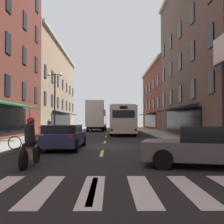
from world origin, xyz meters
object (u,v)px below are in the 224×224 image
object	(u,v)px
street_lamp_twin	(55,101)
bicycle_mid	(4,142)
box_truck	(97,116)
sedan_mid	(214,146)
sedan_far	(100,125)
billboard_sign	(223,61)
pedestrian_near	(49,126)
bicycle_near	(37,135)
motorcycle_rider	(30,145)
sedan_near	(64,136)
transit_bus	(122,120)

from	to	relation	value
street_lamp_twin	bicycle_mid	bearing A→B (deg)	-88.78
box_truck	sedan_mid	world-z (taller)	box_truck
sedan_far	street_lamp_twin	bearing A→B (deg)	-98.95
sedan_mid	street_lamp_twin	xyz separation A→B (m)	(-8.79, 16.47, 2.75)
billboard_sign	sedan_mid	distance (m)	8.57
sedan_mid	pedestrian_near	distance (m)	22.21
box_truck	bicycle_near	distance (m)	19.75
box_truck	pedestrian_near	size ratio (longest dim) A/B	5.14
pedestrian_near	sedan_mid	bearing A→B (deg)	-119.05
sedan_mid	motorcycle_rider	size ratio (longest dim) A/B	2.35
street_lamp_twin	billboard_sign	bearing A→B (deg)	-39.35
sedan_far	sedan_near	bearing A→B (deg)	-91.25
sedan_far	street_lamp_twin	distance (m)	22.85
transit_bus	box_truck	bearing A→B (deg)	111.20
sedan_near	pedestrian_near	bearing A→B (deg)	106.10
billboard_sign	sedan_mid	bearing A→B (deg)	-115.82
box_truck	transit_bus	bearing A→B (deg)	-68.80
sedan_near	motorcycle_rider	xyz separation A→B (m)	(-0.15, -5.42, 0.03)
transit_bus	street_lamp_twin	world-z (taller)	street_lamp_twin
motorcycle_rider	bicycle_near	distance (m)	10.53
transit_bus	bicycle_near	world-z (taller)	transit_bus
box_truck	sedan_far	distance (m)	9.23
motorcycle_rider	sedan_near	bearing A→B (deg)	88.38
bicycle_mid	transit_bus	bearing A→B (deg)	69.52
sedan_far	sedan_mid	bearing A→B (deg)	-82.29
sedan_far	bicycle_mid	bearing A→B (deg)	-95.33
transit_bus	sedan_mid	bearing A→B (deg)	-84.36
billboard_sign	sedan_far	xyz separation A→B (m)	(-8.47, 32.25, -4.36)
transit_bus	sedan_mid	xyz separation A→B (m)	(2.09, -21.14, -0.95)
sedan_near	sedan_mid	xyz separation A→B (m)	(5.99, -5.61, 0.01)
sedan_near	sedan_far	size ratio (longest dim) A/B	0.99
billboard_sign	transit_bus	bearing A→B (deg)	110.05
bicycle_near	street_lamp_twin	xyz separation A→B (m)	(-0.03, 6.09, 2.94)
sedan_far	street_lamp_twin	world-z (taller)	street_lamp_twin
bicycle_mid	street_lamp_twin	xyz separation A→B (m)	(-0.27, 12.58, 2.94)
billboard_sign	street_lamp_twin	distance (m)	15.61
bicycle_near	pedestrian_near	size ratio (longest dim) A/B	1.06
billboard_sign	bicycle_mid	distance (m)	12.89
sedan_near	bicycle_near	world-z (taller)	sedan_near
sedan_mid	bicycle_mid	world-z (taller)	sedan_mid
motorcycle_rider	box_truck	bearing A→B (deg)	88.63
box_truck	motorcycle_rider	distance (m)	29.63
transit_bus	sedan_far	distance (m)	18.05
pedestrian_near	box_truck	bearing A→B (deg)	9.02
bicycle_near	street_lamp_twin	distance (m)	6.76
billboard_sign	motorcycle_rider	xyz separation A→B (m)	(-9.35, -6.44, -4.36)
transit_bus	sedan_near	size ratio (longest dim) A/B	2.54
billboard_sign	transit_bus	size ratio (longest dim) A/B	0.55
billboard_sign	bicycle_near	xyz separation A→B (m)	(-11.97, 3.75, -4.57)
billboard_sign	sedan_near	size ratio (longest dim) A/B	1.40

